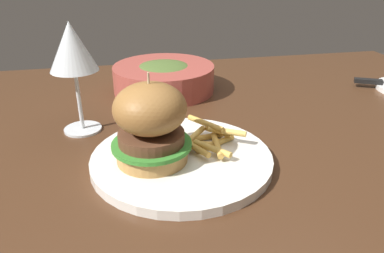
{
  "coord_description": "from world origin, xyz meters",
  "views": [
    {
      "loc": [
        -0.08,
        -0.6,
        1.03
      ],
      "look_at": [
        0.02,
        -0.1,
        0.78
      ],
      "focal_mm": 35.0,
      "sensor_mm": 36.0,
      "label": 1
    }
  ],
  "objects_px": {
    "main_plate": "(183,159)",
    "soup_bowl": "(164,77)",
    "burger_sandwich": "(151,123)",
    "wine_glass": "(72,50)"
  },
  "relations": [
    {
      "from": "main_plate",
      "to": "soup_bowl",
      "type": "xyz_separation_m",
      "value": [
        0.02,
        0.32,
        0.02
      ]
    },
    {
      "from": "burger_sandwich",
      "to": "main_plate",
      "type": "bearing_deg",
      "value": 6.89
    },
    {
      "from": "main_plate",
      "to": "soup_bowl",
      "type": "distance_m",
      "value": 0.32
    },
    {
      "from": "burger_sandwich",
      "to": "wine_glass",
      "type": "xyz_separation_m",
      "value": [
        -0.11,
        0.15,
        0.07
      ]
    },
    {
      "from": "burger_sandwich",
      "to": "wine_glass",
      "type": "bearing_deg",
      "value": 125.22
    },
    {
      "from": "main_plate",
      "to": "burger_sandwich",
      "type": "relative_size",
      "value": 2.06
    },
    {
      "from": "main_plate",
      "to": "wine_glass",
      "type": "height_order",
      "value": "wine_glass"
    },
    {
      "from": "main_plate",
      "to": "burger_sandwich",
      "type": "xyz_separation_m",
      "value": [
        -0.05,
        -0.01,
        0.06
      ]
    },
    {
      "from": "wine_glass",
      "to": "burger_sandwich",
      "type": "bearing_deg",
      "value": -54.78
    },
    {
      "from": "main_plate",
      "to": "soup_bowl",
      "type": "height_order",
      "value": "soup_bowl"
    }
  ]
}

